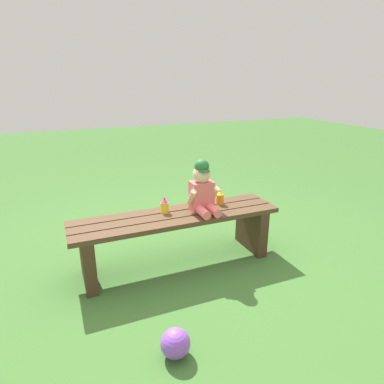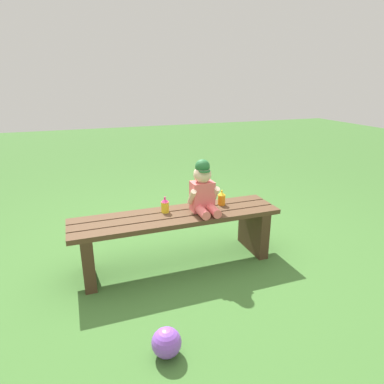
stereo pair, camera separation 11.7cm
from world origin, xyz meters
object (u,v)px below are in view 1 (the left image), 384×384
at_px(sippy_cup_right, 220,197).
at_px(child_figure, 203,189).
at_px(toy_ball, 175,343).
at_px(sippy_cup_left, 165,206).
at_px(park_bench, 177,230).

bearing_deg(sippy_cup_right, child_figure, -159.13).
relative_size(sippy_cup_right, toy_ball, 0.78).
bearing_deg(sippy_cup_right, toy_ball, -128.08).
xyz_separation_m(sippy_cup_right, toy_ball, (-0.74, -0.94, -0.40)).
height_order(sippy_cup_right, toy_ball, sippy_cup_right).
bearing_deg(sippy_cup_left, child_figure, -14.45).
distance_m(child_figure, sippy_cup_right, 0.24).
distance_m(park_bench, toy_ball, 0.96).
distance_m(sippy_cup_right, toy_ball, 1.26).
bearing_deg(sippy_cup_right, sippy_cup_left, 180.00).
bearing_deg(toy_ball, park_bench, 69.03).
height_order(sippy_cup_left, sippy_cup_right, same).
relative_size(child_figure, toy_ball, 2.54).
relative_size(park_bench, sippy_cup_right, 12.79).
height_order(sippy_cup_left, toy_ball, sippy_cup_left).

